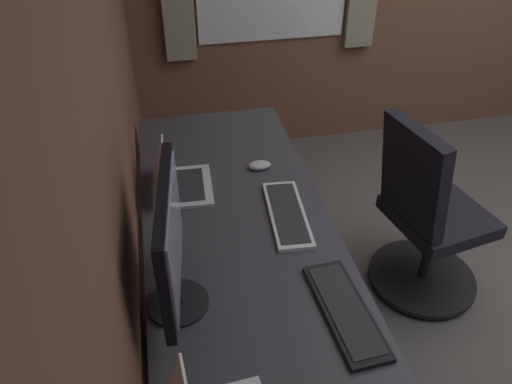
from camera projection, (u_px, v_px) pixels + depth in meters
wall_back at (92, 122)px, 1.42m from camera, size 4.47×0.10×2.60m
desk at (243, 253)px, 1.89m from camera, size 2.10×0.74×0.73m
drawer_pedestal at (252, 369)px, 1.85m from camera, size 0.40×0.51×0.69m
monitor_primary at (171, 244)px, 1.45m from camera, size 0.49×0.20×0.46m
laptop_leftmost at (177, 180)px, 2.10m from camera, size 0.31×0.26×0.19m
keyboard_main at (345, 310)px, 1.58m from camera, size 0.43×0.16×0.02m
keyboard_spare at (287, 214)px, 1.97m from camera, size 0.43×0.17×0.02m
mouse_spare at (260, 165)px, 2.24m from camera, size 0.06×0.10×0.03m
office_chair at (426, 220)px, 2.38m from camera, size 0.56×0.59×0.97m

